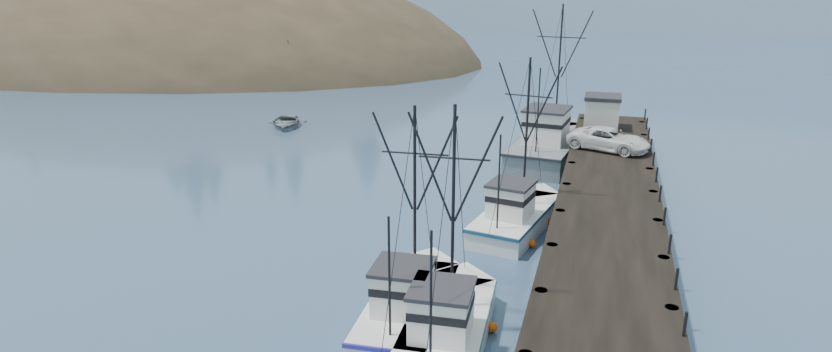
{
  "coord_description": "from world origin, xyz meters",
  "views": [
    {
      "loc": [
        13.36,
        -24.19,
        14.89
      ],
      "look_at": [
        2.21,
        13.29,
        2.5
      ],
      "focal_mm": 28.0,
      "sensor_mm": 36.0,
      "label": 1
    }
  ],
  "objects_px": {
    "pier": "(609,192)",
    "trawler_far": "(517,215)",
    "pier_shed": "(602,111)",
    "pickup_truck": "(609,139)",
    "motorboat": "(286,126)",
    "work_vessel": "(550,143)",
    "trawler_mid": "(410,303)",
    "trawler_near": "(447,325)"
  },
  "relations": [
    {
      "from": "pier",
      "to": "trawler_far",
      "type": "relative_size",
      "value": 4.19
    },
    {
      "from": "pier_shed",
      "to": "pickup_truck",
      "type": "xyz_separation_m",
      "value": [
        0.71,
        -7.48,
        -0.58
      ]
    },
    {
      "from": "pickup_truck",
      "to": "motorboat",
      "type": "distance_m",
      "value": 32.16
    },
    {
      "from": "work_vessel",
      "to": "pier_shed",
      "type": "height_order",
      "value": "work_vessel"
    },
    {
      "from": "pier",
      "to": "pickup_truck",
      "type": "bearing_deg",
      "value": 91.3
    },
    {
      "from": "trawler_mid",
      "to": "work_vessel",
      "type": "relative_size",
      "value": 0.65
    },
    {
      "from": "pier",
      "to": "pickup_truck",
      "type": "height_order",
      "value": "pickup_truck"
    },
    {
      "from": "trawler_far",
      "to": "pier_shed",
      "type": "xyz_separation_m",
      "value": [
        4.28,
        19.99,
        2.6
      ]
    },
    {
      "from": "trawler_mid",
      "to": "pickup_truck",
      "type": "distance_m",
      "value": 26.12
    },
    {
      "from": "pickup_truck",
      "to": "motorboat",
      "type": "relative_size",
      "value": 1.07
    },
    {
      "from": "pier",
      "to": "work_vessel",
      "type": "distance_m",
      "value": 13.83
    },
    {
      "from": "trawler_far",
      "to": "work_vessel",
      "type": "xyz_separation_m",
      "value": [
        0.41,
        16.32,
        0.41
      ]
    },
    {
      "from": "trawler_far",
      "to": "trawler_near",
      "type": "bearing_deg",
      "value": -94.13
    },
    {
      "from": "trawler_mid",
      "to": "motorboat",
      "type": "height_order",
      "value": "trawler_mid"
    },
    {
      "from": "motorboat",
      "to": "pickup_truck",
      "type": "bearing_deg",
      "value": -35.51
    },
    {
      "from": "pier",
      "to": "pickup_truck",
      "type": "xyz_separation_m",
      "value": [
        -0.21,
        9.16,
        1.15
      ]
    },
    {
      "from": "trawler_near",
      "to": "motorboat",
      "type": "distance_m",
      "value": 42.21
    },
    {
      "from": "trawler_far",
      "to": "motorboat",
      "type": "relative_size",
      "value": 1.86
    },
    {
      "from": "trawler_far",
      "to": "motorboat",
      "type": "height_order",
      "value": "trawler_far"
    },
    {
      "from": "trawler_mid",
      "to": "work_vessel",
      "type": "bearing_deg",
      "value": 83.16
    },
    {
      "from": "trawler_near",
      "to": "trawler_far",
      "type": "relative_size",
      "value": 0.98
    },
    {
      "from": "trawler_mid",
      "to": "trawler_far",
      "type": "bearing_deg",
      "value": 76.19
    },
    {
      "from": "trawler_mid",
      "to": "motorboat",
      "type": "distance_m",
      "value": 39.92
    },
    {
      "from": "pier",
      "to": "trawler_mid",
      "type": "distance_m",
      "value": 17.67
    },
    {
      "from": "trawler_near",
      "to": "trawler_mid",
      "type": "xyz_separation_m",
      "value": [
        -2.03,
        1.36,
        -0.0
      ]
    },
    {
      "from": "pier_shed",
      "to": "pickup_truck",
      "type": "relative_size",
      "value": 0.53
    },
    {
      "from": "trawler_near",
      "to": "work_vessel",
      "type": "distance_m",
      "value": 29.99
    },
    {
      "from": "pier",
      "to": "trawler_far",
      "type": "height_order",
      "value": "trawler_far"
    },
    {
      "from": "motorboat",
      "to": "work_vessel",
      "type": "bearing_deg",
      "value": -29.99
    },
    {
      "from": "trawler_near",
      "to": "pier_shed",
      "type": "distance_m",
      "value": 34.13
    },
    {
      "from": "pier_shed",
      "to": "pier",
      "type": "bearing_deg",
      "value": -86.86
    },
    {
      "from": "trawler_mid",
      "to": "pier_shed",
      "type": "distance_m",
      "value": 33.18
    },
    {
      "from": "pier",
      "to": "trawler_near",
      "type": "relative_size",
      "value": 4.26
    },
    {
      "from": "trawler_near",
      "to": "work_vessel",
      "type": "bearing_deg",
      "value": 87.33
    },
    {
      "from": "trawler_near",
      "to": "pickup_truck",
      "type": "relative_size",
      "value": 1.72
    },
    {
      "from": "trawler_mid",
      "to": "pier_shed",
      "type": "bearing_deg",
      "value": 77.25
    },
    {
      "from": "pier_shed",
      "to": "motorboat",
      "type": "distance_m",
      "value": 30.56
    },
    {
      "from": "trawler_mid",
      "to": "pier_shed",
      "type": "height_order",
      "value": "trawler_mid"
    },
    {
      "from": "trawler_far",
      "to": "trawler_mid",
      "type": "bearing_deg",
      "value": -103.81
    },
    {
      "from": "trawler_near",
      "to": "trawler_mid",
      "type": "height_order",
      "value": "trawler_near"
    },
    {
      "from": "pier",
      "to": "trawler_far",
      "type": "xyz_separation_m",
      "value": [
        -5.2,
        -3.35,
        -0.87
      ]
    },
    {
      "from": "motorboat",
      "to": "trawler_mid",
      "type": "bearing_deg",
      "value": -76.13
    }
  ]
}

